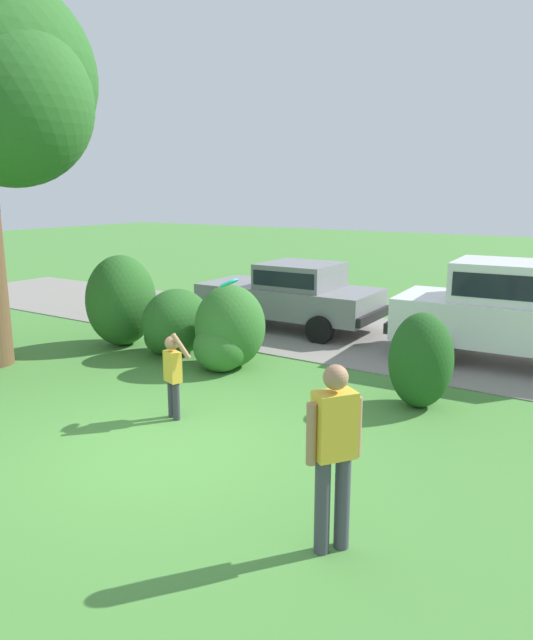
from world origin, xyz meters
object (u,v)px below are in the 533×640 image
parked_suv (524,308)px  child_thrower (173,370)px  frisbee (229,283)px  parked_sedan (292,293)px  adult_onlooker (334,448)px

parked_suv → child_thrower: (-3.61, -5.50, -0.36)m
frisbee → child_thrower: bearing=-119.3°
parked_sedan → adult_onlooker: size_ratio=2.55×
parked_suv → frisbee: bearing=-123.9°
child_thrower → frisbee: frisbee is taller
parked_sedan → child_thrower: size_ratio=3.45×
child_thrower → adult_onlooker: 3.67m
parked_suv → adult_onlooker: bearing=-92.5°
frisbee → adult_onlooker: (2.87, -2.35, -0.91)m
adult_onlooker → frisbee: bearing=140.7°
parked_sedan → child_thrower: 5.95m
parked_suv → frisbee: 5.75m
adult_onlooker → child_thrower: bearing=154.5°
frisbee → adult_onlooker: 3.82m
parked_sedan → adult_onlooker: bearing=-57.0°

